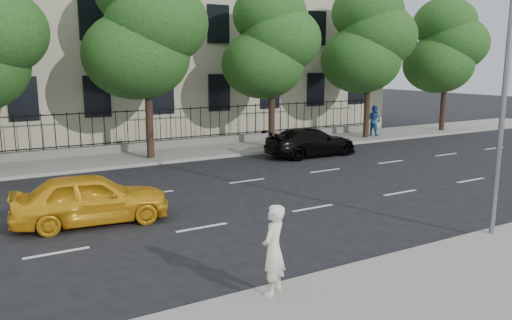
# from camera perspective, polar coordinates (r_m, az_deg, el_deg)

# --- Properties ---
(ground) EXTENTS (120.00, 120.00, 0.00)m
(ground) POSITION_cam_1_polar(r_m,az_deg,el_deg) (14.88, 12.27, -7.76)
(ground) COLOR black
(ground) RESTS_ON ground
(near_sidewalk) EXTENTS (60.00, 4.00, 0.15)m
(near_sidewalk) POSITION_cam_1_polar(r_m,az_deg,el_deg) (12.40, 25.04, -12.07)
(near_sidewalk) COLOR gray
(near_sidewalk) RESTS_ON ground
(far_sidewalk) EXTENTS (60.00, 4.00, 0.15)m
(far_sidewalk) POSITION_cam_1_polar(r_m,az_deg,el_deg) (26.58, -8.36, 0.79)
(far_sidewalk) COLOR gray
(far_sidewalk) RESTS_ON ground
(lane_markings) EXTENTS (49.60, 4.62, 0.01)m
(lane_markings) POSITION_cam_1_polar(r_m,az_deg,el_deg) (18.50, 2.36, -3.79)
(lane_markings) COLOR silver
(lane_markings) RESTS_ON ground
(iron_fence) EXTENTS (30.00, 0.50, 2.20)m
(iron_fence) POSITION_cam_1_polar(r_m,az_deg,el_deg) (28.06, -9.68, 2.47)
(iron_fence) COLOR slate
(iron_fence) RESTS_ON far_sidewalk
(street_light) EXTENTS (0.25, 3.32, 8.05)m
(street_light) POSITION_cam_1_polar(r_m,az_deg,el_deg) (14.84, 25.18, 11.63)
(street_light) COLOR slate
(street_light) RESTS_ON near_sidewalk
(tree_c) EXTENTS (5.89, 5.50, 9.80)m
(tree_c) POSITION_cam_1_polar(r_m,az_deg,el_deg) (24.97, -12.53, 14.60)
(tree_c) COLOR #382619
(tree_c) RESTS_ON far_sidewalk
(tree_d) EXTENTS (5.34, 4.94, 8.84)m
(tree_d) POSITION_cam_1_polar(r_m,az_deg,el_deg) (27.89, 1.73, 13.26)
(tree_d) COLOR #382619
(tree_d) RESTS_ON far_sidewalk
(tree_e) EXTENTS (5.71, 5.31, 9.46)m
(tree_e) POSITION_cam_1_polar(r_m,az_deg,el_deg) (32.13, 12.72, 13.34)
(tree_e) COLOR #382619
(tree_e) RESTS_ON far_sidewalk
(tree_f) EXTENTS (5.52, 5.12, 9.01)m
(tree_f) POSITION_cam_1_polar(r_m,az_deg,el_deg) (37.19, 20.85, 12.05)
(tree_f) COLOR #382619
(tree_f) RESTS_ON far_sidewalk
(yellow_taxi) EXTENTS (4.69, 2.34, 1.54)m
(yellow_taxi) POSITION_cam_1_polar(r_m,az_deg,el_deg) (15.67, -18.31, -4.18)
(yellow_taxi) COLOR gold
(yellow_taxi) RESTS_ON ground
(black_sedan) EXTENTS (5.03, 2.06, 1.46)m
(black_sedan) POSITION_cam_1_polar(r_m,az_deg,el_deg) (25.95, 6.31, 2.06)
(black_sedan) COLOR black
(black_sedan) RESTS_ON ground
(woman_near) EXTENTS (0.81, 0.75, 1.85)m
(woman_near) POSITION_cam_1_polar(r_m,az_deg,el_deg) (10.06, 2.01, -10.21)
(woman_near) COLOR #EEE4CD
(woman_near) RESTS_ON near_sidewalk
(pedestrian_far) EXTENTS (0.91, 1.07, 1.94)m
(pedestrian_far) POSITION_cam_1_polar(r_m,az_deg,el_deg) (33.08, 13.35, 4.43)
(pedestrian_far) COLOR #254F8C
(pedestrian_far) RESTS_ON far_sidewalk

